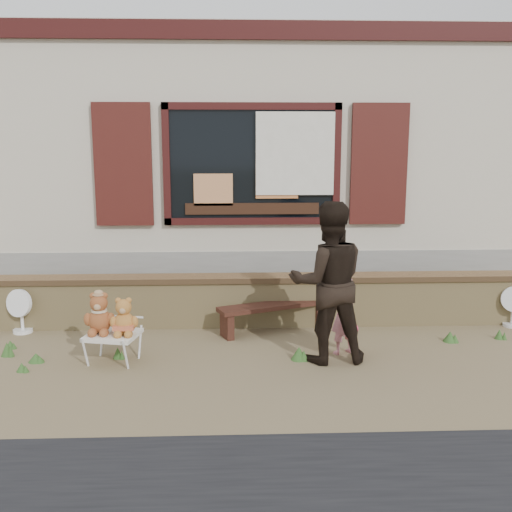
{
  "coord_description": "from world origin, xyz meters",
  "views": [
    {
      "loc": [
        -0.29,
        -6.55,
        2.39
      ],
      "look_at": [
        0.0,
        0.6,
        1.0
      ],
      "focal_mm": 42.0,
      "sensor_mm": 36.0,
      "label": 1
    }
  ],
  "objects_px": {
    "folding_chair": "(113,336)",
    "teddy_bear_left": "(99,312)",
    "adult": "(328,282)",
    "teddy_bear_right": "(124,315)",
    "bench": "(272,311)",
    "child": "(343,315)"
  },
  "relations": [
    {
      "from": "teddy_bear_left",
      "to": "adult",
      "type": "relative_size",
      "value": 0.26
    },
    {
      "from": "bench",
      "to": "adult",
      "type": "height_order",
      "value": "adult"
    },
    {
      "from": "bench",
      "to": "folding_chair",
      "type": "height_order",
      "value": "bench"
    },
    {
      "from": "bench",
      "to": "child",
      "type": "height_order",
      "value": "child"
    },
    {
      "from": "child",
      "to": "adult",
      "type": "bearing_deg",
      "value": 17.64
    },
    {
      "from": "bench",
      "to": "child",
      "type": "relative_size",
      "value": 1.59
    },
    {
      "from": "teddy_bear_right",
      "to": "teddy_bear_left",
      "type": "bearing_deg",
      "value": 180.0
    },
    {
      "from": "teddy_bear_right",
      "to": "adult",
      "type": "bearing_deg",
      "value": 12.37
    },
    {
      "from": "folding_chair",
      "to": "child",
      "type": "xyz_separation_m",
      "value": [
        2.55,
        0.17,
        0.15
      ]
    },
    {
      "from": "folding_chair",
      "to": "adult",
      "type": "xyz_separation_m",
      "value": [
        2.34,
        -0.02,
        0.58
      ]
    },
    {
      "from": "folding_chair",
      "to": "adult",
      "type": "relative_size",
      "value": 0.35
    },
    {
      "from": "folding_chair",
      "to": "child",
      "type": "distance_m",
      "value": 2.56
    },
    {
      "from": "adult",
      "to": "teddy_bear_left",
      "type": "bearing_deg",
      "value": -4.47
    },
    {
      "from": "folding_chair",
      "to": "teddy_bear_left",
      "type": "distance_m",
      "value": 0.3
    },
    {
      "from": "adult",
      "to": "child",
      "type": "bearing_deg",
      "value": -140.75
    },
    {
      "from": "child",
      "to": "teddy_bear_left",
      "type": "bearing_deg",
      "value": -21.8
    },
    {
      "from": "adult",
      "to": "bench",
      "type": "bearing_deg",
      "value": -65.95
    },
    {
      "from": "bench",
      "to": "teddy_bear_right",
      "type": "height_order",
      "value": "teddy_bear_right"
    },
    {
      "from": "adult",
      "to": "folding_chair",
      "type": "bearing_deg",
      "value": -3.81
    },
    {
      "from": "folding_chair",
      "to": "child",
      "type": "height_order",
      "value": "child"
    },
    {
      "from": "child",
      "to": "adult",
      "type": "xyz_separation_m",
      "value": [
        -0.21,
        -0.2,
        0.43
      ]
    },
    {
      "from": "folding_chair",
      "to": "teddy_bear_right",
      "type": "relative_size",
      "value": 1.5
    }
  ]
}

